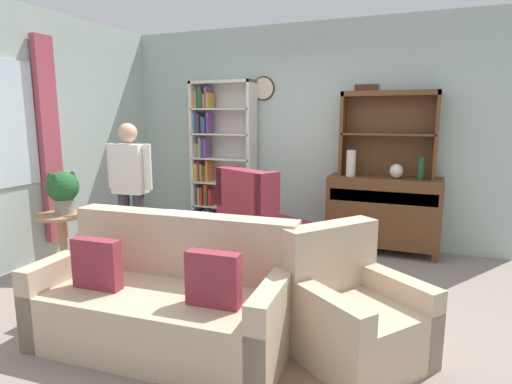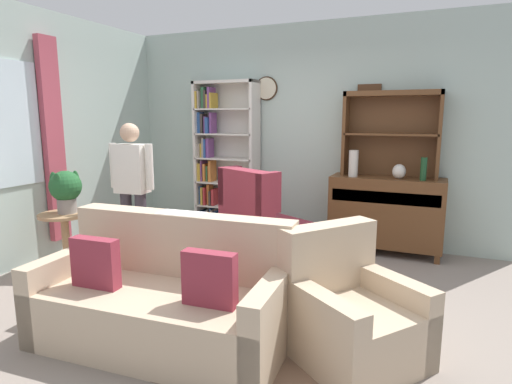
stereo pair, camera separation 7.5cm
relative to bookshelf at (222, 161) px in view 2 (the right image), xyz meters
The scene contains 18 objects.
ground_plane 2.49m from the bookshelf, 58.76° to the right, with size 5.40×4.60×0.02m, color gray.
wall_back 1.25m from the bookshelf, ahead, with size 5.00×0.09×2.80m.
wall_left 2.43m from the bookshelf, 123.99° to the right, with size 0.16×4.20×2.80m.
area_rug 2.82m from the bookshelf, 58.42° to the right, with size 2.43×2.10×0.01m, color #846651.
bookshelf is the anchor object (origin of this frame).
sideboard 2.31m from the bookshelf, ahead, with size 1.30×0.45×0.92m.
sideboard_hutch 2.31m from the bookshelf, ahead, with size 1.10×0.26×1.00m.
vase_tall 1.87m from the bookshelf, ahead, with size 0.11×0.11×0.31m, color beige.
vase_round 2.38m from the bookshelf, ahead, with size 0.15×0.15×0.17m, color beige.
bottle_wine 2.64m from the bookshelf, ahead, with size 0.07×0.07×0.26m, color #194223.
couch_floral 3.09m from the bookshelf, 70.08° to the right, with size 1.85×0.97×0.90m.
armchair_floral 3.49m from the bookshelf, 47.41° to the right, with size 1.07×1.07×0.88m.
wingback_chair 1.41m from the bookshelf, 41.97° to the right, with size 1.06×1.07×1.05m.
plant_stand 2.27m from the bookshelf, 112.59° to the right, with size 0.52×0.52×0.61m.
potted_plant_large 2.15m from the bookshelf, 112.38° to the right, with size 0.33×0.33×0.45m.
person_reading 1.66m from the bookshelf, 97.41° to the right, with size 0.53×0.23×1.56m.
coffee_table 2.45m from the bookshelf, 63.09° to the right, with size 0.80×0.50×0.42m.
book_stack 2.48m from the bookshelf, 59.83° to the right, with size 0.18×0.13×0.09m.
Camera 2 is at (1.60, -3.27, 1.63)m, focal length 29.67 mm.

